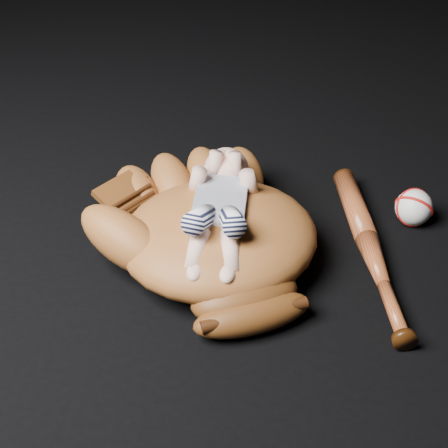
{
  "coord_description": "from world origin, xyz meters",
  "views": [
    {
      "loc": [
        0.09,
        -0.96,
        0.8
      ],
      "look_at": [
        0.05,
        -0.03,
        0.09
      ],
      "focal_mm": 50.0,
      "sensor_mm": 36.0,
      "label": 1
    }
  ],
  "objects": [
    {
      "name": "newborn_baby",
      "position": [
        0.04,
        -0.04,
        0.13
      ],
      "size": [
        0.17,
        0.35,
        0.14
      ],
      "primitive_type": null,
      "rotation": [
        0.0,
        0.0,
        -0.05
      ],
      "color": "#E1AA91",
      "rests_on": "baseball_glove"
    },
    {
      "name": "baseball_bat",
      "position": [
        0.33,
        -0.01,
        0.02
      ],
      "size": [
        0.1,
        0.5,
        0.05
      ],
      "primitive_type": null,
      "rotation": [
        0.0,
        0.0,
        0.1
      ],
      "color": "brown",
      "rests_on": "ground"
    },
    {
      "name": "baseball",
      "position": [
        0.43,
        0.11,
        0.04
      ],
      "size": [
        0.08,
        0.08,
        0.08
      ],
      "primitive_type": "sphere",
      "rotation": [
        0.0,
        0.0,
        -0.11
      ],
      "color": "white",
      "rests_on": "ground"
    },
    {
      "name": "baseball_glove",
      "position": [
        0.04,
        -0.04,
        0.08
      ],
      "size": [
        0.63,
        0.66,
        0.17
      ],
      "primitive_type": null,
      "rotation": [
        0.0,
        0.0,
        0.37
      ],
      "color": "brown",
      "rests_on": "ground"
    }
  ]
}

